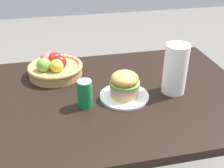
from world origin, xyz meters
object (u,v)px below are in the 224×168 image
paper_towel_roll (175,69)px  plate (124,96)px  fruit_basket (55,68)px  sandwich (125,84)px  soda_can (85,94)px

paper_towel_roll → plate: bearing=-179.3°
fruit_basket → sandwich: bearing=-43.5°
paper_towel_roll → fruit_basket: bearing=152.3°
plate → paper_towel_roll: bearing=0.7°
soda_can → paper_towel_roll: paper_towel_roll is taller
plate → sandwich: sandwich is taller
plate → sandwich: size_ratio=1.65×
sandwich → soda_can: 0.19m
sandwich → paper_towel_roll: size_ratio=0.58×
plate → soda_can: 0.20m
plate → sandwich: bearing=180.0°
soda_can → paper_towel_roll: (0.43, 0.03, 0.06)m
soda_can → sandwich: bearing=9.3°
sandwich → paper_towel_roll: (0.24, 0.00, 0.05)m
plate → soda_can: size_ratio=1.82×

